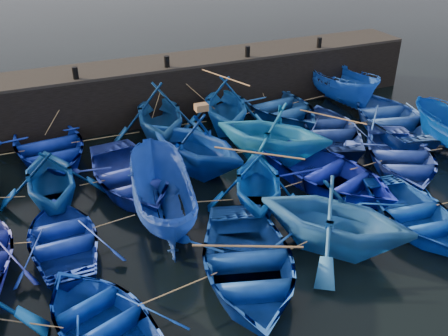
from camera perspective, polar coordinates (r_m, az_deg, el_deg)
name	(u,v)px	position (r m, az deg, el deg)	size (l,w,h in m)	color
ground	(264,232)	(16.11, 4.58, -7.27)	(120.00, 120.00, 0.00)	black
quay_wall	(163,90)	(24.20, -6.99, 8.88)	(26.00, 2.50, 2.50)	black
quay_top	(161,63)	(23.79, -7.18, 11.84)	(26.00, 2.50, 0.12)	black
bollard_1	(75,73)	(22.10, -16.63, 10.36)	(0.24, 0.24, 0.50)	black
bollard_2	(167,62)	(22.87, -6.55, 11.99)	(0.24, 0.24, 0.50)	black
bollard_3	(248,52)	(24.28, 2.71, 13.16)	(0.24, 0.24, 0.50)	black
bollard_4	(319,43)	(26.23, 10.83, 13.90)	(0.24, 0.24, 0.50)	black
boat_1	(48,146)	(21.20, -19.47, 2.41)	(4.10, 5.73, 1.19)	#0A2292
boat_2	(159,113)	(21.49, -7.46, 6.26)	(4.17, 4.83, 2.54)	navy
boat_3	(225,104)	(22.36, 0.10, 7.28)	(3.99, 4.63, 2.44)	blue
boat_4	(276,105)	(24.07, 6.00, 7.16)	(4.11, 5.75, 1.19)	#17488D
boat_5	(340,85)	(26.05, 13.07, 9.27)	(1.97, 5.24, 2.03)	blue
boat_7	(50,177)	(17.79, -19.24, -1.00)	(3.57, 4.14, 2.18)	navy
boat_8	(130,175)	(18.30, -10.72, -0.80)	(3.85, 5.39, 1.12)	navy
boat_9	(195,142)	(18.82, -3.37, 2.93)	(4.08, 4.73, 2.49)	navy
boat_10	(273,132)	(19.77, 5.65, 4.16)	(4.05, 4.70, 2.47)	#156DBA
boat_11	(331,128)	(22.19, 12.17, 4.44)	(3.52, 4.92, 1.02)	navy
boat_12	(391,117)	(23.87, 18.57, 5.57)	(4.14, 5.79, 1.20)	#254EA5
boat_14	(64,238)	(15.81, -17.87, -7.57)	(3.12, 4.36, 0.90)	#1433B2
boat_15	(161,197)	(16.05, -7.16, -3.33)	(1.92, 5.09, 1.97)	navy
boat_16	(258,181)	(16.70, 3.87, -1.55)	(3.40, 3.94, 2.07)	#0544AC
boat_17	(330,174)	(18.44, 12.03, -0.69)	(3.87, 5.42, 1.12)	#0C1997
boat_18	(401,157)	(20.45, 19.53, 1.24)	(3.75, 5.25, 1.09)	navy
boat_21	(102,319)	(12.95, -13.77, -16.45)	(3.17, 4.43, 0.92)	#042C97
boat_22	(247,263)	(13.97, 2.66, -10.85)	(3.90, 5.45, 1.13)	#11429F
boat_23	(335,216)	(15.00, 12.60, -5.38)	(3.98, 4.62, 2.43)	#1E5DA4
boat_24	(415,213)	(17.21, 20.99, -4.85)	(3.24, 4.53, 0.94)	blue
wooden_crate	(201,107)	(18.35, -2.61, 6.94)	(0.46, 0.34, 0.25)	brown
mooring_ropes	(207,144)	(19.50, -2.01, 2.72)	(18.19, 11.68, 2.10)	tan
loose_oars	(268,137)	(18.23, 5.10, 3.53)	(9.56, 11.54, 1.48)	#99724C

